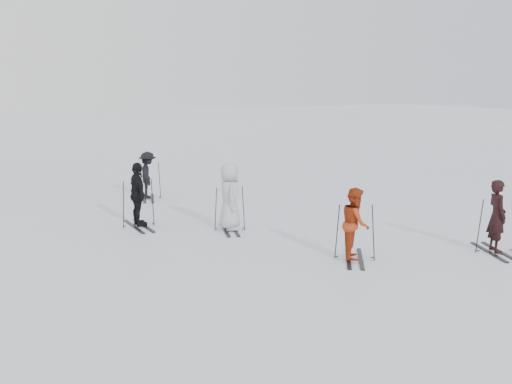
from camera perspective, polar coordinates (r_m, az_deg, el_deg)
ground at (r=15.66m, az=1.86°, el=-4.16°), size 120.00×120.00×0.00m
skier_near_dark at (r=15.21m, az=20.62°, el=-2.11°), size 0.60×0.70×1.62m
skier_red at (r=13.88m, az=8.83°, el=-2.87°), size 0.91×0.95×1.54m
skier_grey at (r=16.33m, az=-2.36°, el=-0.48°), size 0.80×0.98×1.72m
skier_uphill_left at (r=17.00m, az=-10.45°, el=-0.30°), size 0.47×1.00×1.67m
skier_uphill_far at (r=20.93m, az=-9.59°, el=1.43°), size 0.86×1.10×1.50m
skis_near_dark at (r=15.25m, az=20.58°, el=-2.75°), size 1.97×1.56×1.27m
skis_red at (r=13.92m, az=8.81°, el=-3.45°), size 1.91×1.75×1.25m
skis_grey at (r=16.39m, az=-2.36°, el=-1.43°), size 1.79×1.35×1.16m
skis_uphill_left at (r=17.03m, az=-10.43°, el=-0.94°), size 1.81×1.04×1.28m
skis_uphill_far at (r=20.95m, az=-9.58°, el=1.04°), size 1.86×1.41×1.21m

